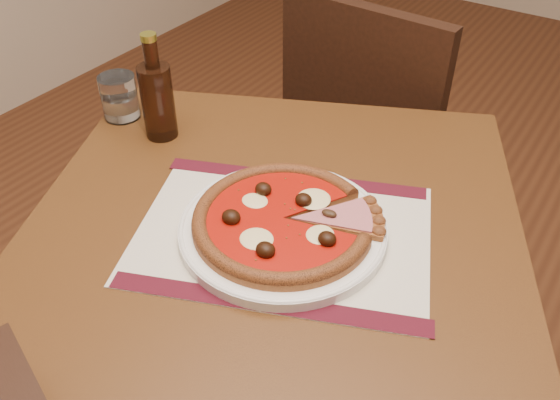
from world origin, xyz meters
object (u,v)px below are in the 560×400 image
(plate, at_px, (283,229))
(water_glass, at_px, (119,97))
(bottle, at_px, (157,98))
(table, at_px, (274,265))
(chair_far, at_px, (374,135))
(pizza, at_px, (283,220))

(plate, xyz_separation_m, water_glass, (-0.47, 0.12, 0.03))
(plate, height_order, bottle, bottle)
(table, xyz_separation_m, bottle, (-0.33, 0.09, 0.18))
(chair_far, bearing_deg, pizza, 106.12)
(pizza, bearing_deg, plate, 31.82)
(chair_far, height_order, plate, chair_far)
(plate, bearing_deg, chair_far, 102.71)
(pizza, distance_m, water_glass, 0.49)
(chair_far, xyz_separation_m, bottle, (-0.20, -0.57, 0.32))
(water_glass, bearing_deg, table, -12.85)
(water_glass, height_order, bottle, bottle)
(plate, bearing_deg, pizza, -148.18)
(plate, height_order, water_glass, water_glass)
(chair_far, bearing_deg, table, 103.92)
(water_glass, distance_m, bottle, 0.12)
(table, distance_m, plate, 0.12)
(chair_far, distance_m, pizza, 0.75)
(water_glass, xyz_separation_m, bottle, (0.12, -0.01, 0.04))
(plate, relative_size, bottle, 1.57)
(plate, xyz_separation_m, pizza, (-0.00, -0.00, 0.02))
(plate, distance_m, water_glass, 0.49)
(table, height_order, plate, plate)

